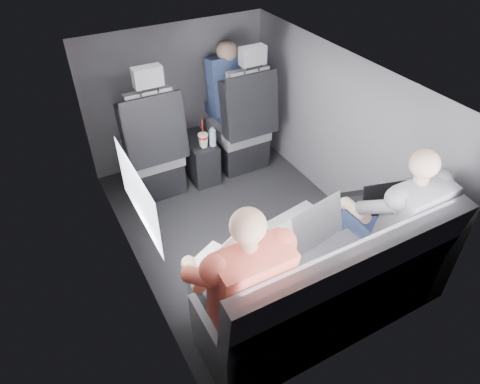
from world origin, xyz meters
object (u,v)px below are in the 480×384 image
passenger_rear_right (392,218)px  passenger_front_right (228,87)px  laptop_silver (306,224)px  water_bottle (213,137)px  laptop_white (215,264)px  front_seat_left (153,155)px  passenger_rear_left (238,283)px  laptop_black (374,200)px  front_seat_right (242,130)px  center_console (199,158)px  rear_bench (325,293)px  soda_cup (203,140)px

passenger_rear_right → passenger_front_right: 2.07m
laptop_silver → passenger_rear_right: 0.58m
water_bottle → passenger_front_right: size_ratio=0.24×
laptop_white → passenger_rear_right: bearing=-8.9°
passenger_front_right → passenger_rear_right: bearing=-86.2°
front_seat_left → laptop_white: 1.64m
laptop_white → passenger_rear_left: 0.19m
laptop_black → laptop_silver: bearing=178.3°
passenger_rear_left → front_seat_right: bearing=60.5°
center_console → laptop_silver: 1.70m
laptop_white → passenger_rear_right: passenger_rear_right is taller
front_seat_right → rear_bench: 1.96m
laptop_black → passenger_rear_right: 0.19m
front_seat_right → laptop_silver: bearing=-104.6°
water_bottle → soda_cup: bearing=166.3°
soda_cup → passenger_front_right: size_ratio=0.37×
front_seat_right → laptop_black: bearing=-85.1°
front_seat_right → passenger_front_right: size_ratio=1.69×
rear_bench → laptop_black: rear_bench is taller
laptop_white → laptop_silver: laptop_silver is taller
laptop_white → laptop_black: laptop_black is taller
water_bottle → laptop_black: size_ratio=0.47×
front_seat_left → front_seat_right: (0.90, 0.00, 0.00)m
passenger_rear_left → passenger_rear_right: bearing=0.0°
passenger_front_right → front_seat_left: bearing=-163.8°
front_seat_right → soda_cup: bearing=-168.4°
laptop_white → soda_cup: bearing=67.9°
front_seat_left → passenger_front_right: (0.89, 0.26, 0.34)m
front_seat_right → water_bottle: 0.39m
rear_bench → laptop_white: size_ratio=4.15×
water_bottle → laptop_black: bearing=-71.5°
laptop_white → front_seat_right: bearing=56.6°
laptop_silver → passenger_front_right: passenger_front_right is taller
front_seat_right → laptop_white: 1.95m
front_seat_right → rear_bench: size_ratio=0.79×
water_bottle → passenger_rear_left: size_ratio=0.14×
laptop_white → passenger_rear_left: (0.05, -0.19, 0.00)m
center_console → laptop_white: bearing=-110.5°
center_console → water_bottle: size_ratio=2.70×
rear_bench → water_bottle: 1.80m
passenger_rear_right → laptop_silver: bearing=158.9°
front_seat_left → water_bottle: 0.55m
front_seat_right → center_console: front_seat_right is taller
front_seat_right → laptop_white: front_seat_right is taller
soda_cup → passenger_rear_left: passenger_rear_left is taller
center_console → passenger_front_right: passenger_front_right is taller
laptop_black → passenger_front_right: size_ratio=0.50×
passenger_rear_right → passenger_front_right: passenger_rear_right is taller
front_seat_left → laptop_black: bearing=-57.3°
soda_cup → passenger_rear_right: passenger_rear_right is taller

